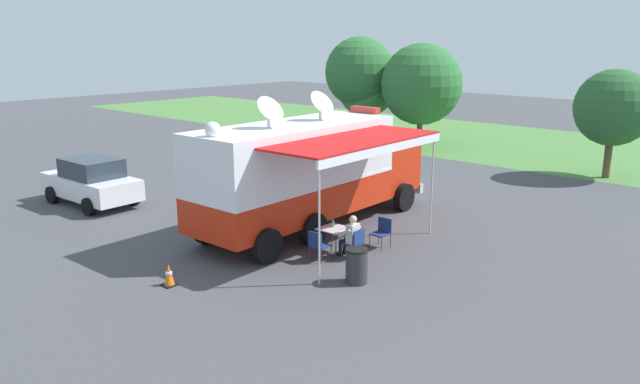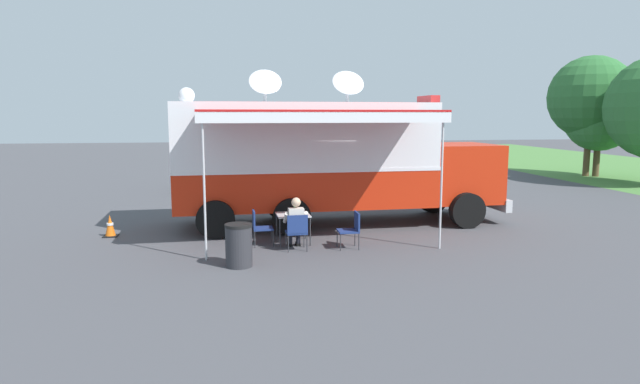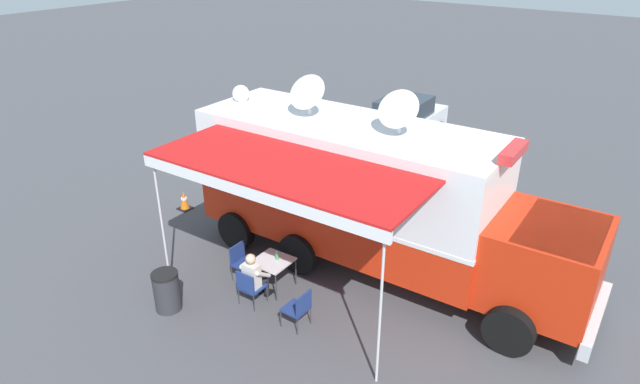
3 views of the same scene
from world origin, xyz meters
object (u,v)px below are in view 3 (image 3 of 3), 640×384
object	(u,v)px
car_behind_truck	(404,121)
folding_chair_beside_table	(241,259)
seated_responder	(255,276)
trash_bin	(167,291)
folding_table	(273,263)
folding_chair_at_table	(249,285)
water_bottle	(277,256)
traffic_cone	(184,200)
folding_chair_spare_by_truck	(299,307)
command_truck	(374,193)

from	to	relation	value
car_behind_truck	folding_chair_beside_table	bearing A→B (deg)	6.71
folding_chair_beside_table	seated_responder	distance (m)	0.98
car_behind_truck	trash_bin	bearing A→B (deg)	3.35
folding_table	folding_chair_at_table	size ratio (longest dim) A/B	0.95
seated_responder	car_behind_truck	size ratio (longest dim) A/B	0.29
water_bottle	folding_chair_at_table	size ratio (longest dim) A/B	0.26
seated_responder	trash_bin	size ratio (longest dim) A/B	1.37
folding_chair_beside_table	traffic_cone	bearing A→B (deg)	-112.82
folding_chair_spare_by_truck	traffic_cone	world-z (taller)	folding_chair_spare_by_truck
seated_responder	trash_bin	world-z (taller)	seated_responder
water_bottle	folding_chair_beside_table	xyz separation A→B (m)	(0.23, -0.91, -0.32)
command_truck	folding_chair_at_table	world-z (taller)	command_truck
folding_chair_spare_by_truck	seated_responder	world-z (taller)	seated_responder
folding_table	traffic_cone	xyz separation A→B (m)	(-1.47, -4.66, -0.39)
water_bottle	seated_responder	size ratio (longest dim) A/B	0.18
command_truck	folding_chair_beside_table	xyz separation A→B (m)	(2.27, -2.16, -1.43)
water_bottle	folding_chair_at_table	world-z (taller)	water_bottle
folding_chair_at_table	traffic_cone	world-z (taller)	folding_chair_at_table
trash_bin	car_behind_truck	distance (m)	12.13
seated_responder	trash_bin	distance (m)	1.90
water_bottle	seated_responder	distance (m)	0.73
folding_table	folding_chair_at_table	world-z (taller)	folding_chair_at_table
folding_chair_spare_by_truck	traffic_cone	size ratio (longest dim) A/B	1.50
traffic_cone	command_truck	bearing A→B (deg)	96.38
trash_bin	traffic_cone	world-z (taller)	trash_bin
folding_table	trash_bin	size ratio (longest dim) A/B	0.91
trash_bin	folding_table	bearing A→B (deg)	144.95
folding_chair_at_table	traffic_cone	size ratio (longest dim) A/B	1.50
folding_chair_at_table	folding_chair_spare_by_truck	size ratio (longest dim) A/B	1.00
folding_table	folding_chair_beside_table	distance (m)	0.88
folding_chair_at_table	folding_chair_spare_by_truck	distance (m)	1.33
water_bottle	seated_responder	bearing A→B (deg)	-5.01
seated_responder	folding_table	bearing A→B (deg)	179.75
command_truck	seated_responder	size ratio (longest dim) A/B	7.65
folding_chair_spare_by_truck	command_truck	bearing A→B (deg)	-179.48
seated_responder	folding_chair_beside_table	bearing A→B (deg)	-119.19
folding_table	traffic_cone	distance (m)	4.90
folding_chair_at_table	seated_responder	xyz separation A→B (m)	(-0.19, -0.01, 0.14)
folding_chair_spare_by_truck	trash_bin	xyz separation A→B (m)	(1.18, -2.69, -0.06)
folding_chair_beside_table	car_behind_truck	xyz separation A→B (m)	(-10.31, -1.21, 0.37)
water_bottle	folding_chair_spare_by_truck	world-z (taller)	water_bottle
folding_chair_spare_by_truck	car_behind_truck	world-z (taller)	car_behind_truck
command_truck	traffic_cone	world-z (taller)	command_truck
folding_table	folding_chair_spare_by_truck	size ratio (longest dim) A/B	0.95
folding_table	water_bottle	distance (m)	0.19
folding_table	water_bottle	world-z (taller)	water_bottle
folding_chair_beside_table	folding_chair_spare_by_truck	xyz separation A→B (m)	(0.61, 2.18, 0.00)
seated_responder	traffic_cone	xyz separation A→B (m)	(-2.08, -4.66, -0.37)
seated_responder	water_bottle	bearing A→B (deg)	174.99
folding_table	folding_chair_at_table	distance (m)	0.82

